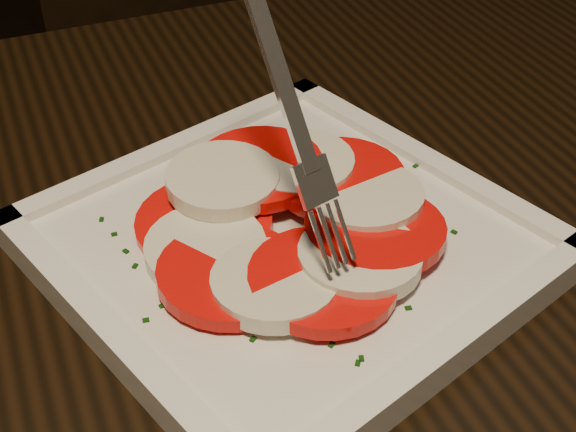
% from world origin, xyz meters
% --- Properties ---
extents(table, '(1.21, 0.82, 0.75)m').
position_xyz_m(table, '(-0.27, -0.01, 0.65)').
color(table, black).
rests_on(table, ground).
extents(chair, '(0.51, 0.51, 0.93)m').
position_xyz_m(chair, '(-0.12, 0.80, 0.53)').
color(chair, black).
rests_on(chair, ground).
extents(plate, '(0.31, 0.31, 0.01)m').
position_xyz_m(plate, '(-0.31, 0.03, 0.76)').
color(plate, silver).
rests_on(plate, table).
extents(caprese_salad, '(0.20, 0.21, 0.03)m').
position_xyz_m(caprese_salad, '(-0.31, 0.03, 0.78)').
color(caprese_salad, '#E70506').
rests_on(caprese_salad, plate).
extents(fork, '(0.06, 0.11, 0.16)m').
position_xyz_m(fork, '(-0.32, 0.03, 0.87)').
color(fork, white).
rests_on(fork, caprese_salad).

